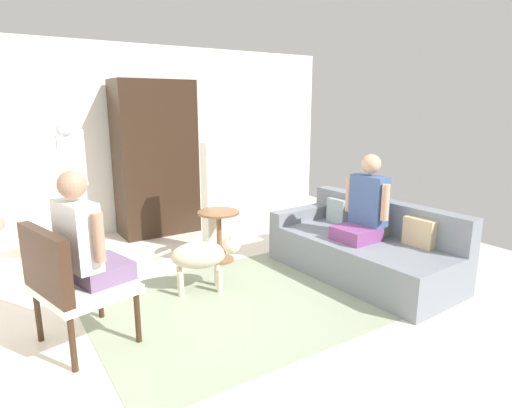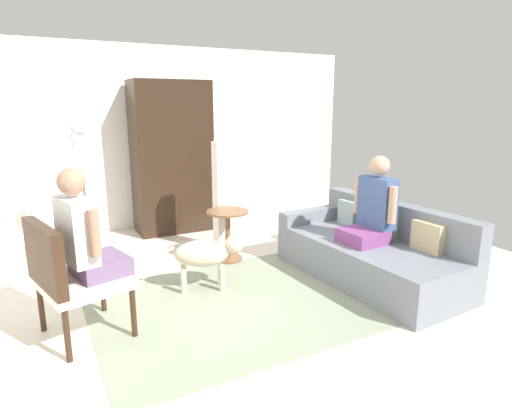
{
  "view_description": "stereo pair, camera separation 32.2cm",
  "coord_description": "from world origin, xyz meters",
  "px_view_note": "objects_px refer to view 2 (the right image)",
  "views": [
    {
      "loc": [
        -1.95,
        -3.15,
        1.8
      ],
      "look_at": [
        0.04,
        -0.09,
        0.94
      ],
      "focal_mm": 30.19,
      "sensor_mm": 36.0,
      "label": 1
    },
    {
      "loc": [
        -1.67,
        -3.31,
        1.8
      ],
      "look_at": [
        0.04,
        -0.09,
        0.94
      ],
      "focal_mm": 30.19,
      "sensor_mm": 36.0,
      "label": 2
    }
  ],
  "objects_px": {
    "round_end_table": "(228,230)",
    "dog": "(207,254)",
    "couch": "(371,252)",
    "column_lamp": "(222,198)",
    "bird_cage_stand": "(84,195)",
    "person_on_armchair": "(84,236)",
    "armchair": "(66,272)",
    "person_on_couch": "(373,209)",
    "armoire_cabinet": "(172,158)"
  },
  "relations": [
    {
      "from": "round_end_table",
      "to": "armoire_cabinet",
      "type": "bearing_deg",
      "value": 96.5
    },
    {
      "from": "column_lamp",
      "to": "armoire_cabinet",
      "type": "height_order",
      "value": "armoire_cabinet"
    },
    {
      "from": "person_on_couch",
      "to": "dog",
      "type": "xyz_separation_m",
      "value": [
        -1.59,
        0.56,
        -0.39
      ]
    },
    {
      "from": "round_end_table",
      "to": "dog",
      "type": "bearing_deg",
      "value": -128.74
    },
    {
      "from": "armchair",
      "to": "person_on_couch",
      "type": "distance_m",
      "value": 2.88
    },
    {
      "from": "armchair",
      "to": "couch",
      "type": "bearing_deg",
      "value": -2.89
    },
    {
      "from": "armchair",
      "to": "column_lamp",
      "type": "height_order",
      "value": "column_lamp"
    },
    {
      "from": "column_lamp",
      "to": "dog",
      "type": "bearing_deg",
      "value": -121.1
    },
    {
      "from": "column_lamp",
      "to": "person_on_couch",
      "type": "bearing_deg",
      "value": -57.73
    },
    {
      "from": "person_on_armchair",
      "to": "bird_cage_stand",
      "type": "relative_size",
      "value": 0.54
    },
    {
      "from": "person_on_armchair",
      "to": "dog",
      "type": "xyz_separation_m",
      "value": [
        1.13,
        0.34,
        -0.44
      ]
    },
    {
      "from": "person_on_couch",
      "to": "column_lamp",
      "type": "distance_m",
      "value": 1.84
    },
    {
      "from": "column_lamp",
      "to": "person_on_armchair",
      "type": "bearing_deg",
      "value": -142.13
    },
    {
      "from": "couch",
      "to": "bird_cage_stand",
      "type": "height_order",
      "value": "bird_cage_stand"
    },
    {
      "from": "person_on_armchair",
      "to": "bird_cage_stand",
      "type": "distance_m",
      "value": 1.62
    },
    {
      "from": "dog",
      "to": "bird_cage_stand",
      "type": "distance_m",
      "value": 1.63
    },
    {
      "from": "couch",
      "to": "bird_cage_stand",
      "type": "relative_size",
      "value": 1.26
    },
    {
      "from": "bird_cage_stand",
      "to": "person_on_armchair",
      "type": "bearing_deg",
      "value": -96.81
    },
    {
      "from": "bird_cage_stand",
      "to": "column_lamp",
      "type": "relative_size",
      "value": 1.19
    },
    {
      "from": "couch",
      "to": "column_lamp",
      "type": "distance_m",
      "value": 1.88
    },
    {
      "from": "person_on_couch",
      "to": "couch",
      "type": "bearing_deg",
      "value": 32.21
    },
    {
      "from": "column_lamp",
      "to": "armoire_cabinet",
      "type": "bearing_deg",
      "value": 102.81
    },
    {
      "from": "armoire_cabinet",
      "to": "couch",
      "type": "bearing_deg",
      "value": -64.3
    },
    {
      "from": "dog",
      "to": "bird_cage_stand",
      "type": "xyz_separation_m",
      "value": [
        -0.93,
        1.26,
        0.44
      ]
    },
    {
      "from": "couch",
      "to": "armchair",
      "type": "bearing_deg",
      "value": 177.11
    },
    {
      "from": "armchair",
      "to": "round_end_table",
      "type": "height_order",
      "value": "armchair"
    },
    {
      "from": "armoire_cabinet",
      "to": "person_on_couch",
      "type": "bearing_deg",
      "value": -65.28
    },
    {
      "from": "couch",
      "to": "armoire_cabinet",
      "type": "distance_m",
      "value": 3.06
    },
    {
      "from": "armoire_cabinet",
      "to": "column_lamp",
      "type": "bearing_deg",
      "value": -77.19
    },
    {
      "from": "round_end_table",
      "to": "dog",
      "type": "height_order",
      "value": "round_end_table"
    },
    {
      "from": "couch",
      "to": "round_end_table",
      "type": "xyz_separation_m",
      "value": [
        -1.11,
        1.17,
        0.08
      ]
    },
    {
      "from": "couch",
      "to": "dog",
      "type": "bearing_deg",
      "value": 161.97
    },
    {
      "from": "person_on_couch",
      "to": "dog",
      "type": "distance_m",
      "value": 1.73
    },
    {
      "from": "person_on_couch",
      "to": "bird_cage_stand",
      "type": "bearing_deg",
      "value": 144.15
    },
    {
      "from": "round_end_table",
      "to": "column_lamp",
      "type": "height_order",
      "value": "column_lamp"
    },
    {
      "from": "person_on_couch",
      "to": "bird_cage_stand",
      "type": "height_order",
      "value": "bird_cage_stand"
    },
    {
      "from": "couch",
      "to": "column_lamp",
      "type": "height_order",
      "value": "column_lamp"
    },
    {
      "from": "person_on_couch",
      "to": "armoire_cabinet",
      "type": "xyz_separation_m",
      "value": [
        -1.24,
        2.7,
        0.29
      ]
    },
    {
      "from": "round_end_table",
      "to": "armoire_cabinet",
      "type": "xyz_separation_m",
      "value": [
        -0.17,
        1.5,
        0.69
      ]
    },
    {
      "from": "column_lamp",
      "to": "round_end_table",
      "type": "bearing_deg",
      "value": -103.88
    },
    {
      "from": "armchair",
      "to": "person_on_armchair",
      "type": "distance_m",
      "value": 0.3
    },
    {
      "from": "armchair",
      "to": "person_on_couch",
      "type": "relative_size",
      "value": 1.09
    },
    {
      "from": "round_end_table",
      "to": "dog",
      "type": "xyz_separation_m",
      "value": [
        -0.51,
        -0.64,
        0.01
      ]
    },
    {
      "from": "person_on_armchair",
      "to": "dog",
      "type": "height_order",
      "value": "person_on_armchair"
    },
    {
      "from": "couch",
      "to": "armchair",
      "type": "relative_size",
      "value": 2.13
    },
    {
      "from": "couch",
      "to": "dog",
      "type": "relative_size",
      "value": 2.5
    },
    {
      "from": "dog",
      "to": "column_lamp",
      "type": "xyz_separation_m",
      "value": [
        0.6,
        1.0,
        0.3
      ]
    },
    {
      "from": "armchair",
      "to": "round_end_table",
      "type": "relative_size",
      "value": 1.6
    },
    {
      "from": "armchair",
      "to": "dog",
      "type": "xyz_separation_m",
      "value": [
        1.28,
        0.38,
        -0.19
      ]
    },
    {
      "from": "person_on_armchair",
      "to": "dog",
      "type": "relative_size",
      "value": 1.06
    }
  ]
}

